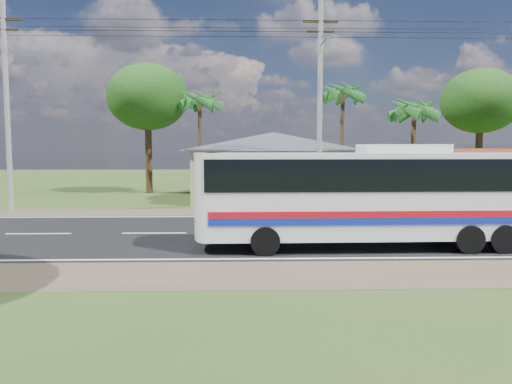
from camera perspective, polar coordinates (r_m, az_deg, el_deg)
ground at (r=19.80m, az=1.42°, el=-4.72°), size 120.00×120.00×0.00m
road at (r=19.80m, az=1.42°, el=-4.70°), size 120.00×16.00×0.03m
house at (r=32.56m, az=1.99°, el=3.76°), size 12.40×10.00×5.00m
waiting_shed at (r=31.32m, az=25.07°, el=3.41°), size 5.20×4.48×3.35m
concrete_barrier at (r=28.42m, az=25.72°, el=-1.34°), size 7.00×0.30×0.90m
utility_poles at (r=26.35m, az=6.59°, el=10.25°), size 32.80×2.22×11.00m
palm_near at (r=32.34m, az=17.63°, el=8.96°), size 2.80×2.80×6.70m
palm_mid at (r=35.89m, az=9.90°, el=11.03°), size 2.80×2.80×8.20m
palm_far at (r=35.77m, az=-6.45°, el=10.32°), size 2.80×2.80×7.70m
tree_behind_house at (r=38.32m, az=-12.28°, el=10.54°), size 6.00×6.00×9.61m
tree_behind_shed at (r=39.51m, az=24.30°, el=9.41°), size 5.60×5.60×9.02m
coach_bus at (r=17.07m, az=13.37°, el=0.31°), size 11.25×2.60×3.48m
motorcycle at (r=28.50m, az=23.48°, el=-1.34°), size 1.61×0.89×0.80m
person at (r=26.24m, az=18.66°, el=-0.79°), size 0.61×0.41×1.64m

